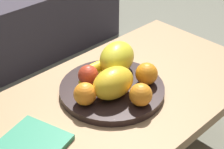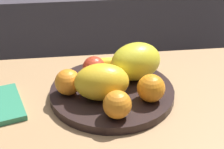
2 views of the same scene
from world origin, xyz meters
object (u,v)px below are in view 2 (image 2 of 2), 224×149
object	(u,v)px
orange_front	(151,88)
orange_left	(68,82)
banana_bunch	(108,68)
orange_right	(117,105)
fruit_bowl	(112,93)
melon_smaller_beside	(136,62)
apple_front	(95,68)
melon_large_front	(102,82)
coffee_table	(97,113)

from	to	relation	value
orange_front	orange_left	xyz separation A→B (m)	(-0.23, 0.06, -0.00)
banana_bunch	orange_right	bearing A→B (deg)	-89.79
fruit_bowl	orange_left	bearing A→B (deg)	-177.02
melon_smaller_beside	orange_left	distance (m)	0.22
orange_front	orange_right	size ratio (longest dim) A/B	1.04
apple_front	melon_large_front	bearing A→B (deg)	-84.31
coffee_table	melon_large_front	bearing A→B (deg)	-50.89
melon_smaller_beside	banana_bunch	xyz separation A→B (m)	(-0.08, 0.02, -0.03)
melon_smaller_beside	apple_front	world-z (taller)	melon_smaller_beside
melon_smaller_beside	apple_front	size ratio (longest dim) A/B	2.19
melon_smaller_beside	orange_front	size ratio (longest dim) A/B	1.99
coffee_table	apple_front	xyz separation A→B (m)	(0.00, 0.09, 0.10)
melon_large_front	apple_front	distance (m)	0.11
coffee_table	fruit_bowl	size ratio (longest dim) A/B	3.37
banana_bunch	orange_front	bearing A→B (deg)	-55.04
orange_front	fruit_bowl	bearing A→B (deg)	145.56
melon_smaller_beside	orange_right	world-z (taller)	melon_smaller_beside
apple_front	banana_bunch	size ratio (longest dim) A/B	0.43
orange_right	fruit_bowl	bearing A→B (deg)	89.02
coffee_table	orange_right	distance (m)	0.16
coffee_table	banana_bunch	world-z (taller)	banana_bunch
orange_left	orange_right	world-z (taller)	same
orange_left	banana_bunch	world-z (taller)	orange_left
melon_smaller_beside	melon_large_front	bearing A→B (deg)	-139.58
coffee_table	orange_front	size ratio (longest dim) A/B	15.69
orange_front	orange_right	distance (m)	0.12
fruit_bowl	orange_left	xyz separation A→B (m)	(-0.13, -0.01, 0.05)
melon_smaller_beside	orange_front	xyz separation A→B (m)	(0.02, -0.12, -0.02)
melon_smaller_beside	orange_front	distance (m)	0.13
melon_large_front	apple_front	world-z (taller)	melon_large_front
coffee_table	melon_large_front	size ratio (longest dim) A/B	8.08
melon_smaller_beside	orange_front	world-z (taller)	melon_smaller_beside
orange_left	banana_bunch	bearing A→B (deg)	34.66
orange_left	apple_front	distance (m)	0.11
coffee_table	apple_front	size ratio (longest dim) A/B	17.22
coffee_table	orange_right	size ratio (longest dim) A/B	16.36
melon_smaller_beside	orange_left	world-z (taller)	melon_smaller_beside
melon_large_front	orange_right	size ratio (longest dim) A/B	2.03
melon_large_front	orange_left	distance (m)	0.10
fruit_bowl	melon_large_front	size ratio (longest dim) A/B	2.40
orange_left	melon_large_front	bearing A→B (deg)	-19.93
orange_right	banana_bunch	bearing A→B (deg)	90.21
melon_large_front	apple_front	xyz separation A→B (m)	(-0.01, 0.11, -0.02)
fruit_bowl	coffee_table	bearing A→B (deg)	-152.56
melon_smaller_beside	coffee_table	bearing A→B (deg)	-147.58
coffee_table	orange_front	bearing A→B (deg)	-16.82
fruit_bowl	melon_large_front	bearing A→B (deg)	-129.79
fruit_bowl	apple_front	world-z (taller)	apple_front
fruit_bowl	apple_front	bearing A→B (deg)	122.55
orange_front	orange_right	xyz separation A→B (m)	(-0.10, -0.06, -0.00)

